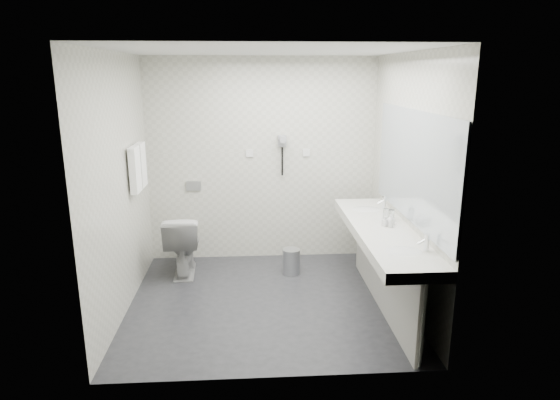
{
  "coord_description": "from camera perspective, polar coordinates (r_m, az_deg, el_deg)",
  "views": [
    {
      "loc": [
        -0.16,
        -4.58,
        2.3
      ],
      "look_at": [
        0.15,
        0.15,
        1.05
      ],
      "focal_mm": 30.95,
      "sensor_mm": 36.0,
      "label": 1
    }
  ],
  "objects": [
    {
      "name": "bin_lid",
      "position": [
        5.68,
        1.35,
        -5.92
      ],
      "size": [
        0.21,
        0.21,
        0.02
      ],
      "primitive_type": "cylinder",
      "color": "#B2B5BA",
      "rests_on": "pedal_bin"
    },
    {
      "name": "pedal_bin",
      "position": [
        5.73,
        1.34,
        -7.33
      ],
      "size": [
        0.24,
        0.24,
        0.29
      ],
      "primitive_type": "cylinder",
      "rotation": [
        0.0,
        0.0,
        0.17
      ],
      "color": "#B2B5BA",
      "rests_on": "floor"
    },
    {
      "name": "switch_plate_b",
      "position": [
        5.99,
        3.13,
        5.62
      ],
      "size": [
        0.09,
        0.02,
        0.09
      ],
      "primitive_type": "cube",
      "color": "silver",
      "rests_on": "wall_back"
    },
    {
      "name": "ceiling",
      "position": [
        4.59,
        -1.83,
        17.25
      ],
      "size": [
        2.8,
        2.8,
        0.0
      ],
      "primitive_type": "plane",
      "rotation": [
        3.14,
        0.0,
        0.0
      ],
      "color": "silver",
      "rests_on": "wall_back"
    },
    {
      "name": "vanity_post_near",
      "position": [
        4.08,
        16.38,
        -14.02
      ],
      "size": [
        0.06,
        0.06,
        0.75
      ],
      "primitive_type": "cylinder",
      "color": "silver",
      "rests_on": "floor"
    },
    {
      "name": "soap_bottle_b",
      "position": [
        4.88,
        12.96,
        -2.27
      ],
      "size": [
        0.12,
        0.12,
        0.1
      ],
      "primitive_type": "imported",
      "rotation": [
        0.0,
        0.0,
        -0.81
      ],
      "color": "beige",
      "rests_on": "vanity_counter"
    },
    {
      "name": "wall_left",
      "position": [
        4.87,
        -18.42,
        1.53
      ],
      "size": [
        0.0,
        2.6,
        2.6
      ],
      "primitive_type": "plane",
      "rotation": [
        1.57,
        0.0,
        1.57
      ],
      "color": "beige",
      "rests_on": "floor"
    },
    {
      "name": "dryer_cradle",
      "position": [
        5.92,
        0.27,
        7.0
      ],
      "size": [
        0.1,
        0.04,
        0.14
      ],
      "primitive_type": "cube",
      "color": "gray",
      "rests_on": "wall_back"
    },
    {
      "name": "wall_right",
      "position": [
        4.95,
        14.71,
        2.03
      ],
      "size": [
        0.0,
        2.6,
        2.6
      ],
      "primitive_type": "plane",
      "rotation": [
        1.57,
        0.0,
        -1.57
      ],
      "color": "beige",
      "rests_on": "floor"
    },
    {
      "name": "vanity_post_far",
      "position": [
        5.91,
        9.61,
        -4.47
      ],
      "size": [
        0.06,
        0.06,
        0.75
      ],
      "primitive_type": "cylinder",
      "color": "silver",
      "rests_on": "floor"
    },
    {
      "name": "dryer_barrel",
      "position": [
        5.85,
        0.31,
        7.2
      ],
      "size": [
        0.08,
        0.14,
        0.08
      ],
      "primitive_type": "cylinder",
      "rotation": [
        1.57,
        0.0,
        0.0
      ],
      "color": "gray",
      "rests_on": "dryer_cradle"
    },
    {
      "name": "faucet_far",
      "position": [
        5.42,
        12.22,
        -0.27
      ],
      "size": [
        0.04,
        0.04,
        0.15
      ],
      "primitive_type": "cylinder",
      "color": "silver",
      "rests_on": "vanity_counter"
    },
    {
      "name": "toilet",
      "position": [
        5.79,
        -11.41,
        -5.09
      ],
      "size": [
        0.44,
        0.73,
        0.72
      ],
      "primitive_type": "imported",
      "rotation": [
        0.0,
        0.0,
        3.19
      ],
      "color": "silver",
      "rests_on": "floor"
    },
    {
      "name": "towel_rail",
      "position": [
        5.32,
        -16.71,
        6.04
      ],
      "size": [
        0.02,
        0.62,
        0.02
      ],
      "primitive_type": "cylinder",
      "rotation": [
        1.57,
        0.0,
        0.0
      ],
      "color": "silver",
      "rests_on": "wall_left"
    },
    {
      "name": "floor",
      "position": [
        5.13,
        -1.6,
        -11.87
      ],
      "size": [
        2.8,
        2.8,
        0.0
      ],
      "primitive_type": "plane",
      "color": "#242429",
      "rests_on": "ground"
    },
    {
      "name": "soap_bottle_a",
      "position": [
        4.82,
        12.26,
        -2.47
      ],
      "size": [
        0.07,
        0.07,
        0.1
      ],
      "primitive_type": "imported",
      "rotation": [
        0.0,
        0.0,
        0.73
      ],
      "color": "beige",
      "rests_on": "vanity_counter"
    },
    {
      "name": "basin_far",
      "position": [
        5.4,
        10.18,
        -1.23
      ],
      "size": [
        0.4,
        0.31,
        0.05
      ],
      "primitive_type": "ellipsoid",
      "color": "silver",
      "rests_on": "vanity_counter"
    },
    {
      "name": "towel_far",
      "position": [
        5.49,
        -16.13,
        4.0
      ],
      "size": [
        0.07,
        0.24,
        0.48
      ],
      "primitive_type": "cube",
      "color": "white",
      "rests_on": "towel_rail"
    },
    {
      "name": "vanity_panel",
      "position": [
        4.96,
        11.99,
        -8.4
      ],
      "size": [
        0.03,
        2.15,
        0.75
      ],
      "primitive_type": "cube",
      "color": "gray",
      "rests_on": "floor"
    },
    {
      "name": "glass_left",
      "position": [
        5.02,
        13.02,
        -1.75
      ],
      "size": [
        0.08,
        0.08,
        0.11
      ],
      "primitive_type": "cylinder",
      "rotation": [
        0.0,
        0.0,
        0.41
      ],
      "color": "silver",
      "rests_on": "vanity_counter"
    },
    {
      "name": "flush_plate",
      "position": [
        6.06,
        -10.18,
        1.66
      ],
      "size": [
        0.18,
        0.02,
        0.12
      ],
      "primitive_type": "cube",
      "color": "#B2B5BA",
      "rests_on": "wall_back"
    },
    {
      "name": "dryer_cord",
      "position": [
        5.95,
        0.27,
        4.59
      ],
      "size": [
        0.02,
        0.02,
        0.35
      ],
      "primitive_type": "cylinder",
      "color": "black",
      "rests_on": "dryer_cradle"
    },
    {
      "name": "switch_plate_a",
      "position": [
        5.95,
        -3.61,
        5.54
      ],
      "size": [
        0.09,
        0.02,
        0.09
      ],
      "primitive_type": "cube",
      "color": "silver",
      "rests_on": "wall_back"
    },
    {
      "name": "vanity_counter",
      "position": [
        4.81,
        11.98,
        -3.75
      ],
      "size": [
        0.55,
        2.2,
        0.1
      ],
      "primitive_type": "cube",
      "color": "silver",
      "rests_on": "floor"
    },
    {
      "name": "glass_right",
      "position": [
        5.08,
        12.39,
        -1.56
      ],
      "size": [
        0.07,
        0.07,
        0.1
      ],
      "primitive_type": "cylinder",
      "rotation": [
        0.0,
        0.0,
        -0.31
      ],
      "color": "silver",
      "rests_on": "vanity_counter"
    },
    {
      "name": "towel_near",
      "position": [
        5.22,
        -16.76,
        3.43
      ],
      "size": [
        0.07,
        0.24,
        0.48
      ],
      "primitive_type": "cube",
      "color": "white",
      "rests_on": "towel_rail"
    },
    {
      "name": "wall_front",
      "position": [
        3.45,
        -0.93,
        -2.96
      ],
      "size": [
        2.8,
        0.0,
        2.8
      ],
      "primitive_type": "plane",
      "rotation": [
        -1.57,
        0.0,
        0.0
      ],
      "color": "beige",
      "rests_on": "floor"
    },
    {
      "name": "wall_back",
      "position": [
        5.98,
        -2.15,
        4.64
      ],
      "size": [
        2.8,
        0.0,
        2.8
      ],
      "primitive_type": "plane",
      "rotation": [
        1.57,
        0.0,
        0.0
      ],
      "color": "beige",
      "rests_on": "floor"
    },
    {
      "name": "basin_near",
      "position": [
        4.21,
        14.34,
        -6.08
      ],
      "size": [
        0.4,
        0.31,
        0.05
      ],
      "primitive_type": "ellipsoid",
      "color": "silver",
      "rests_on": "vanity_counter"
    },
    {
      "name": "faucet_near",
      "position": [
        4.25,
        16.93,
        -4.81
      ],
      "size": [
        0.04,
        0.04,
        0.15
      ],
      "primitive_type": "cylinder",
      "color": "silver",
      "rests_on": "vanity_counter"
    },
    {
      "name": "mirror",
      "position": [
        4.73,
        15.44,
        3.86
      ],
      "size": [
        0.02,
        2.2,
        1.05
      ],
      "primitive_type": "cube",
      "color": "#B2BCC6",
      "rests_on": "wall_right"
    },
    {
      "name": "soap_bottle_c",
      "position": [
        4.79,
        13.0,
        -2.49
      ],
      "size": [
        0.05,
        0.05,
        0.12
      ],
      "primitive_type": "imported",
      "rotation": [
        0.0,
        0.0,
        0.06
      ],
      "color": "beige",
      "rests_on": "vanity_counter"
    }
  ]
}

